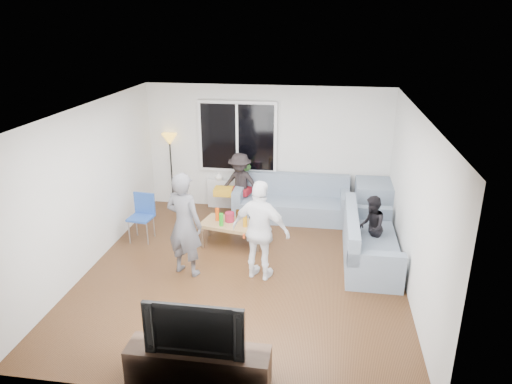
% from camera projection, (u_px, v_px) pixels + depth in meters
% --- Properties ---
extents(floor, '(5.00, 5.50, 0.04)m').
position_uv_depth(floor, '(244.00, 272.00, 7.65)').
color(floor, '#56351C').
rests_on(floor, ground).
extents(ceiling, '(5.00, 5.50, 0.04)m').
position_uv_depth(ceiling, '(243.00, 109.00, 6.74)').
color(ceiling, white).
rests_on(ceiling, ground).
extents(wall_back, '(5.00, 0.04, 2.60)m').
position_uv_depth(wall_back, '(267.00, 149.00, 9.76)').
color(wall_back, silver).
rests_on(wall_back, ground).
extents(wall_front, '(5.00, 0.04, 2.60)m').
position_uv_depth(wall_front, '(194.00, 295.00, 4.63)').
color(wall_front, silver).
rests_on(wall_front, ground).
extents(wall_left, '(0.04, 5.50, 2.60)m').
position_uv_depth(wall_left, '(88.00, 188.00, 7.55)').
color(wall_left, silver).
rests_on(wall_left, ground).
extents(wall_right, '(0.04, 5.50, 2.60)m').
position_uv_depth(wall_right, '(415.00, 205.00, 6.84)').
color(wall_right, silver).
rests_on(wall_right, ground).
extents(window_frame, '(1.62, 0.06, 1.47)m').
position_uv_depth(window_frame, '(238.00, 137.00, 9.69)').
color(window_frame, white).
rests_on(window_frame, wall_back).
extents(window_glass, '(1.50, 0.02, 1.35)m').
position_uv_depth(window_glass, '(237.00, 137.00, 9.65)').
color(window_glass, black).
rests_on(window_glass, window_frame).
extents(window_mullion, '(0.05, 0.03, 1.35)m').
position_uv_depth(window_mullion, '(237.00, 137.00, 9.64)').
color(window_mullion, white).
rests_on(window_mullion, window_frame).
extents(radiator, '(1.30, 0.12, 0.62)m').
position_uv_depth(radiator, '(238.00, 194.00, 10.08)').
color(radiator, silver).
rests_on(radiator, floor).
extents(potted_plant, '(0.22, 0.18, 0.39)m').
position_uv_depth(potted_plant, '(246.00, 173.00, 9.85)').
color(potted_plant, '#386829').
rests_on(potted_plant, radiator).
extents(vase, '(0.17, 0.17, 0.17)m').
position_uv_depth(vase, '(219.00, 176.00, 9.97)').
color(vase, white).
rests_on(vase, radiator).
extents(sofa_back_section, '(2.30, 0.85, 0.85)m').
position_uv_depth(sofa_back_section, '(291.00, 198.00, 9.52)').
color(sofa_back_section, slate).
rests_on(sofa_back_section, floor).
extents(sofa_right_section, '(2.00, 0.85, 0.85)m').
position_uv_depth(sofa_right_section, '(371.00, 238.00, 7.81)').
color(sofa_right_section, slate).
rests_on(sofa_right_section, floor).
extents(sofa_corner, '(0.85, 0.85, 0.85)m').
position_uv_depth(sofa_corner, '(377.00, 203.00, 9.29)').
color(sofa_corner, slate).
rests_on(sofa_corner, floor).
extents(cushion_yellow, '(0.39, 0.34, 0.14)m').
position_uv_depth(cushion_yellow, '(224.00, 191.00, 9.67)').
color(cushion_yellow, gold).
rests_on(cushion_yellow, sofa_back_section).
extents(cushion_red, '(0.42, 0.37, 0.13)m').
position_uv_depth(cushion_red, '(241.00, 191.00, 9.70)').
color(cushion_red, maroon).
rests_on(cushion_red, sofa_back_section).
extents(coffee_table, '(1.20, 0.81, 0.40)m').
position_uv_depth(coffee_table, '(233.00, 233.00, 8.53)').
color(coffee_table, '#AC7E53').
rests_on(coffee_table, floor).
extents(pitcher, '(0.17, 0.17, 0.17)m').
position_uv_depth(pitcher, '(230.00, 217.00, 8.49)').
color(pitcher, maroon).
rests_on(pitcher, coffee_table).
extents(side_chair, '(0.44, 0.44, 0.86)m').
position_uv_depth(side_chair, '(141.00, 218.00, 8.57)').
color(side_chair, '#234899').
rests_on(side_chair, floor).
extents(floor_lamp, '(0.32, 0.32, 1.56)m').
position_uv_depth(floor_lamp, '(171.00, 170.00, 10.14)').
color(floor_lamp, gold).
rests_on(floor_lamp, floor).
extents(player_left, '(0.71, 0.57, 1.68)m').
position_uv_depth(player_left, '(184.00, 224.00, 7.32)').
color(player_left, '#4F4F54').
rests_on(player_left, floor).
extents(player_right, '(1.00, 0.62, 1.59)m').
position_uv_depth(player_right, '(261.00, 231.00, 7.21)').
color(player_right, white).
rests_on(player_right, floor).
extents(spectator_right, '(0.44, 0.55, 1.09)m').
position_uv_depth(spectator_right, '(371.00, 227.00, 7.94)').
color(spectator_right, black).
rests_on(spectator_right, floor).
extents(spectator_back, '(0.95, 0.70, 1.31)m').
position_uv_depth(spectator_back, '(240.00, 185.00, 9.62)').
color(spectator_back, black).
rests_on(spectator_back, floor).
extents(tv_console, '(1.60, 0.40, 0.44)m').
position_uv_depth(tv_console, '(198.00, 365.00, 5.26)').
color(tv_console, '#322419').
rests_on(tv_console, floor).
extents(television, '(1.10, 0.14, 0.63)m').
position_uv_depth(television, '(196.00, 325.00, 5.08)').
color(television, black).
rests_on(television, tv_console).
extents(bottle_b, '(0.08, 0.08, 0.23)m').
position_uv_depth(bottle_b, '(221.00, 220.00, 8.30)').
color(bottle_b, '#1F9E1C').
rests_on(bottle_b, coffee_table).
extents(bottle_c, '(0.07, 0.07, 0.19)m').
position_uv_depth(bottle_c, '(238.00, 215.00, 8.56)').
color(bottle_c, '#321F0B').
rests_on(bottle_c, coffee_table).
extents(bottle_a, '(0.07, 0.07, 0.24)m').
position_uv_depth(bottle_a, '(217.00, 214.00, 8.52)').
color(bottle_a, '#E24B0D').
rests_on(bottle_a, coffee_table).
extents(bottle_e, '(0.07, 0.07, 0.22)m').
position_uv_depth(bottle_e, '(251.00, 216.00, 8.48)').
color(bottle_e, black).
rests_on(bottle_e, coffee_table).
extents(bottle_d, '(0.07, 0.07, 0.24)m').
position_uv_depth(bottle_d, '(245.00, 220.00, 8.27)').
color(bottle_d, orange).
rests_on(bottle_d, coffee_table).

